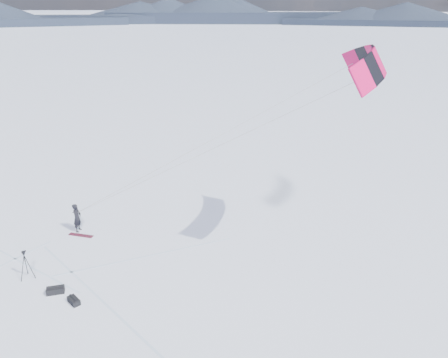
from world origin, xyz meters
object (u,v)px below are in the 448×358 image
at_px(gear_bag_a, 55,290).
at_px(gear_bag_b, 74,301).
at_px(tripod, 25,261).
at_px(snowboard, 81,235).
at_px(snowkiter, 79,231).

height_order(gear_bag_a, gear_bag_b, gear_bag_a).
bearing_deg(tripod, snowboard, 77.97).
relative_size(snowboard, gear_bag_a, 1.72).
distance_m(tripod, gear_bag_a, 2.37).
bearing_deg(gear_bag_a, snowkiter, 82.91).
relative_size(snowkiter, tripod, 1.14).
bearing_deg(snowkiter, tripod, 176.09).
relative_size(tripod, gear_bag_a, 1.74).
bearing_deg(tripod, snowkiter, 83.38).
height_order(snowkiter, snowboard, snowkiter).
relative_size(gear_bag_a, gear_bag_b, 1.13).
distance_m(snowkiter, gear_bag_a, 6.23).
relative_size(tripod, gear_bag_b, 1.98).
xyz_separation_m(tripod, gear_bag_a, (2.14, -0.58, -0.84)).
height_order(snowboard, gear_bag_a, gear_bag_a).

